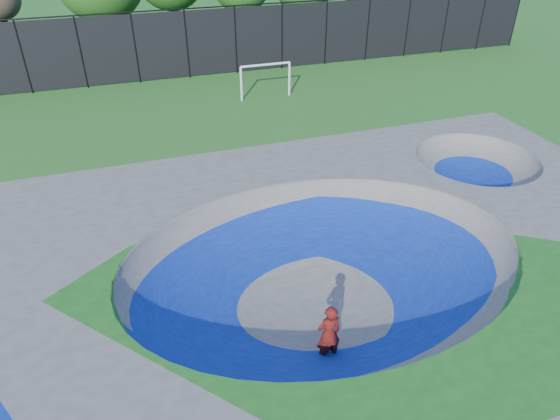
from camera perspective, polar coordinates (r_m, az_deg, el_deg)
The scene contains 6 objects.
ground at distance 14.27m, azimuth 4.83°, elevation -9.71°, with size 120.00×120.00×0.00m, color #23611B.
skate_deck at distance 13.78m, azimuth 4.97°, elevation -7.39°, with size 22.00×14.00×1.50m, color gray.
skater at distance 12.04m, azimuth 5.57°, elevation -13.96°, with size 0.62×0.41×1.70m, color #B41A0E.
skateboard at distance 12.65m, azimuth 5.37°, elevation -16.54°, with size 0.78×0.22×0.05m, color black.
soccer_goal at distance 28.03m, azimuth -1.66°, elevation 15.24°, with size 2.87×0.12×1.90m.
fence at distance 31.83m, azimuth -10.59°, elevation 18.28°, with size 48.09×0.09×4.04m.
Camera 1 is at (-4.51, -9.62, 9.52)m, focal length 32.00 mm.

